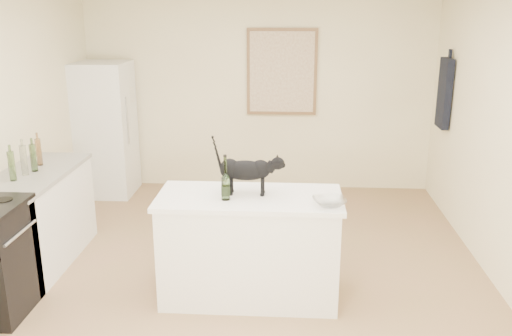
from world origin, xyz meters
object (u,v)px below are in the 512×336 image
object	(u,v)px
fridge	(105,129)
black_cat	(246,173)
wine_bottle	(225,180)
glass_bowl	(329,202)

from	to	relation	value
fridge	black_cat	xyz separation A→B (m)	(2.02, -2.51, 0.23)
black_cat	wine_bottle	bearing A→B (deg)	-135.01
wine_bottle	glass_bowl	xyz separation A→B (m)	(0.81, -0.09, -0.13)
black_cat	glass_bowl	size ratio (longest dim) A/B	2.05
fridge	glass_bowl	xyz separation A→B (m)	(2.68, -2.74, 0.08)
black_cat	glass_bowl	xyz separation A→B (m)	(0.66, -0.23, -0.15)
fridge	black_cat	bearing A→B (deg)	-51.22
fridge	black_cat	size ratio (longest dim) A/B	3.30
glass_bowl	wine_bottle	bearing A→B (deg)	173.87
fridge	black_cat	distance (m)	3.23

